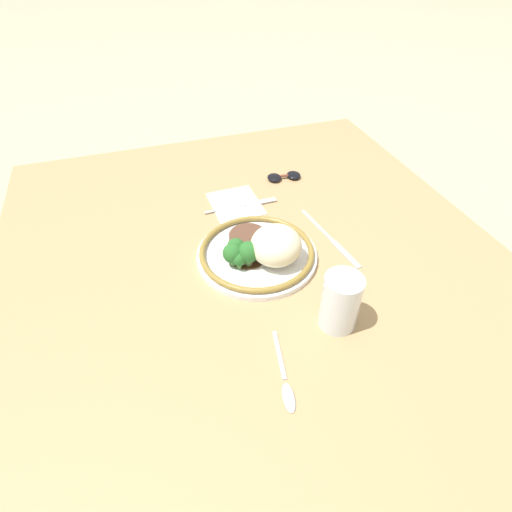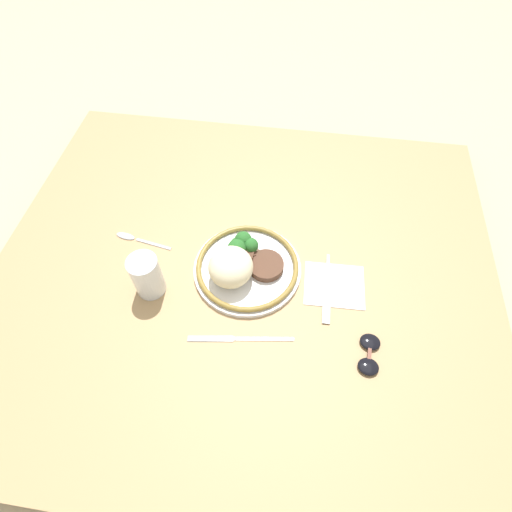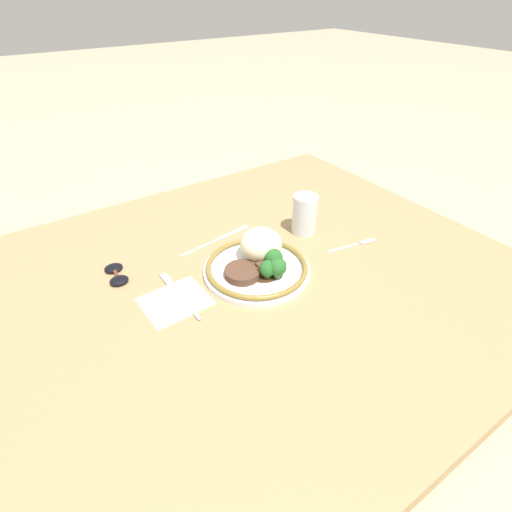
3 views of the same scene
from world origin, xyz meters
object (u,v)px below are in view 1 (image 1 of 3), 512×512
(knife, at_px, (331,239))
(spoon, at_px, (286,386))
(plate, at_px, (260,250))
(fork, at_px, (248,204))
(juice_glass, at_px, (340,305))
(sunglasses, at_px, (284,176))

(knife, relative_size, spoon, 1.49)
(plate, bearing_deg, fork, 169.68)
(knife, bearing_deg, plate, -93.26)
(fork, bearing_deg, knife, -54.63)
(juice_glass, xyz_separation_m, fork, (-0.39, -0.04, -0.04))
(fork, bearing_deg, juice_glass, -85.08)
(sunglasses, bearing_deg, juice_glass, -5.54)
(juice_glass, bearing_deg, knife, 155.97)
(juice_glass, xyz_separation_m, spoon, (0.09, -0.13, -0.04))
(plate, distance_m, fork, 0.20)
(juice_glass, distance_m, fork, 0.39)
(knife, height_order, sunglasses, sunglasses)
(plate, relative_size, knife, 1.13)
(spoon, bearing_deg, sunglasses, 169.20)
(plate, bearing_deg, sunglasses, 150.12)
(plate, distance_m, sunglasses, 0.32)
(juice_glass, height_order, fork, juice_glass)
(fork, relative_size, spoon, 1.22)
(fork, xyz_separation_m, knife, (0.18, 0.13, -0.00))
(plate, bearing_deg, knife, 94.63)
(plate, relative_size, fork, 1.37)
(fork, relative_size, knife, 0.82)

